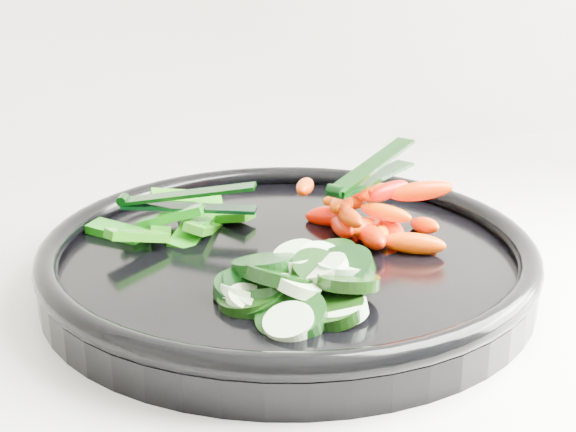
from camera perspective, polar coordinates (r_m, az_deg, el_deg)
name	(u,v)px	position (r m, az deg, el deg)	size (l,w,h in m)	color
veggie_tray	(288,259)	(0.61, 0.00, -3.04)	(0.46, 0.46, 0.04)	black
cucumber_pile	(290,285)	(0.54, 0.16, -4.96)	(0.12, 0.12, 0.04)	black
carrot_pile	(367,213)	(0.65, 5.63, 0.22)	(0.13, 0.15, 0.05)	red
pepper_pile	(179,222)	(0.66, -7.73, -0.42)	(0.14, 0.10, 0.04)	#09660D
tong_carrot	(371,173)	(0.64, 5.89, 3.08)	(0.10, 0.08, 0.02)	black
tong_pepper	(184,201)	(0.65, -7.39, 1.09)	(0.11, 0.06, 0.02)	black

